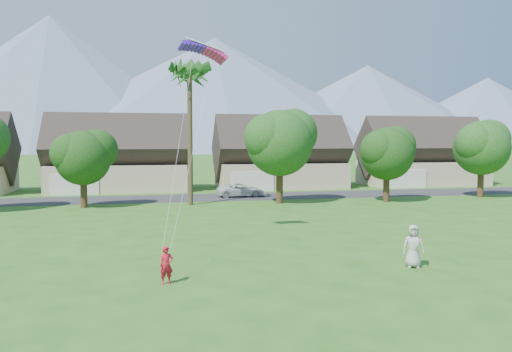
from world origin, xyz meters
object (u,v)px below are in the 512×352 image
object	(u,v)px
parked_car	(241,190)
parafoil_kite	(204,49)
kite_flyer	(166,265)
watcher	(413,246)

from	to	relation	value
parked_car	parafoil_kite	size ratio (longest dim) A/B	1.76
parafoil_kite	parked_car	bearing A→B (deg)	66.44
kite_flyer	watcher	size ratio (longest dim) A/B	0.78
watcher	parked_car	size ratio (longest dim) A/B	0.40
parafoil_kite	kite_flyer	bearing A→B (deg)	-114.46
watcher	parafoil_kite	xyz separation A→B (m)	(-8.46, 7.91, 9.74)
parked_car	watcher	bearing A→B (deg)	-175.91
watcher	parked_car	xyz separation A→B (m)	(-2.49, 29.61, -0.30)
parked_car	parafoil_kite	xyz separation A→B (m)	(-5.97, -21.70, 10.04)
watcher	parked_car	world-z (taller)	watcher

